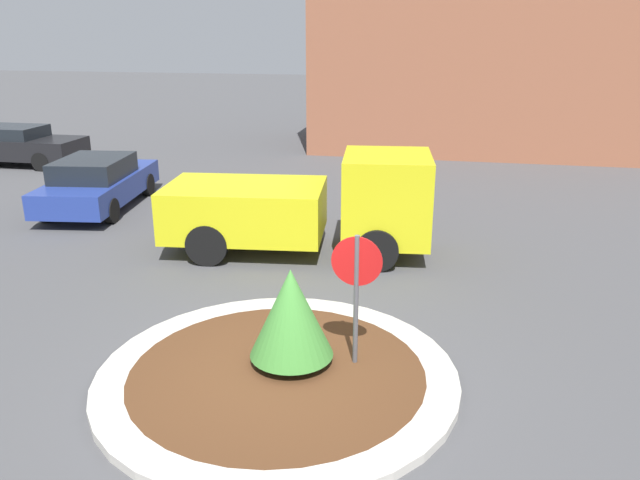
% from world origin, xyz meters
% --- Properties ---
extents(ground_plane, '(120.00, 120.00, 0.00)m').
position_xyz_m(ground_plane, '(0.00, 0.00, 0.00)').
color(ground_plane, '#474749').
extents(traffic_island, '(4.98, 4.98, 0.13)m').
position_xyz_m(traffic_island, '(0.00, 0.00, 0.06)').
color(traffic_island, '#BCB7AD').
rests_on(traffic_island, ground_plane).
extents(stop_sign, '(0.70, 0.07, 2.02)m').
position_xyz_m(stop_sign, '(1.01, 0.47, 1.39)').
color(stop_sign, '#4C4C51').
rests_on(stop_sign, ground_plane).
extents(island_shrub, '(1.18, 1.18, 1.41)m').
position_xyz_m(island_shrub, '(0.14, 0.28, 0.90)').
color(island_shrub, brown).
rests_on(island_shrub, traffic_island).
extents(utility_truck, '(5.76, 2.66, 2.17)m').
position_xyz_m(utility_truck, '(-0.70, 5.19, 1.06)').
color(utility_truck, gold).
rests_on(utility_truck, ground_plane).
extents(storefront_building, '(13.54, 6.07, 7.95)m').
position_xyz_m(storefront_building, '(3.61, 18.93, 3.98)').
color(storefront_building, '#93563D').
rests_on(storefront_building, ground_plane).
extents(parked_sedan_black, '(4.61, 1.91, 1.37)m').
position_xyz_m(parked_sedan_black, '(-12.89, 12.19, 0.71)').
color(parked_sedan_black, black).
rests_on(parked_sedan_black, ground_plane).
extents(parked_sedan_blue, '(2.42, 4.68, 1.40)m').
position_xyz_m(parked_sedan_blue, '(-7.01, 7.52, 0.71)').
color(parked_sedan_blue, navy).
rests_on(parked_sedan_blue, ground_plane).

